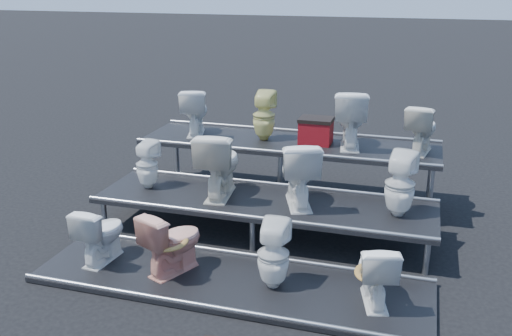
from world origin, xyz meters
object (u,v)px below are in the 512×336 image
(toilet_2, at_px, (273,254))
(toilet_0, at_px, (101,233))
(toilet_8, at_px, (195,111))
(toilet_5, at_px, (219,163))
(toilet_6, at_px, (299,172))
(toilet_3, at_px, (375,272))
(toilet_7, at_px, (400,184))
(toilet_10, at_px, (350,118))
(toilet_4, at_px, (147,165))
(toilet_1, at_px, (173,241))
(toilet_11, at_px, (422,129))
(red_crate, at_px, (316,132))
(toilet_9, at_px, (264,116))

(toilet_2, bearing_deg, toilet_0, -0.45)
(toilet_2, relative_size, toilet_8, 1.05)
(toilet_5, bearing_deg, toilet_6, 173.68)
(toilet_3, relative_size, toilet_7, 0.86)
(toilet_5, bearing_deg, toilet_0, 48.07)
(toilet_5, bearing_deg, toilet_7, 173.68)
(toilet_6, bearing_deg, toilet_10, -127.95)
(toilet_7, bearing_deg, toilet_4, 11.36)
(toilet_1, height_order, toilet_2, toilet_2)
(toilet_4, relative_size, toilet_6, 0.77)
(toilet_8, distance_m, toilet_11, 3.24)
(toilet_7, xyz_separation_m, red_crate, (-1.24, 1.32, 0.18))
(toilet_7, xyz_separation_m, toilet_8, (-3.06, 1.30, 0.36))
(toilet_8, bearing_deg, toilet_4, 67.45)
(toilet_8, height_order, toilet_9, toilet_9)
(red_crate, bearing_deg, toilet_8, -178.98)
(toilet_6, xyz_separation_m, toilet_11, (1.37, 1.30, 0.32))
(toilet_1, distance_m, toilet_8, 2.83)
(toilet_4, bearing_deg, toilet_7, -169.88)
(toilet_2, bearing_deg, toilet_6, -88.66)
(toilet_4, xyz_separation_m, toilet_5, (1.00, 0.00, 0.11))
(toilet_7, relative_size, toilet_11, 1.17)
(toilet_2, bearing_deg, toilet_8, -54.15)
(toilet_0, relative_size, toilet_5, 0.78)
(toilet_4, distance_m, toilet_6, 2.02)
(toilet_1, xyz_separation_m, toilet_6, (1.08, 1.30, 0.45))
(toilet_3, distance_m, red_crate, 2.92)
(toilet_3, relative_size, toilet_5, 0.78)
(toilet_0, height_order, toilet_8, toilet_8)
(toilet_1, height_order, toilet_11, toilet_11)
(toilet_0, relative_size, toilet_10, 0.82)
(toilet_2, xyz_separation_m, toilet_8, (-1.91, 2.60, 0.78))
(toilet_0, bearing_deg, toilet_3, -175.26)
(toilet_1, height_order, toilet_3, toilet_1)
(toilet_11, bearing_deg, toilet_10, 10.58)
(toilet_2, xyz_separation_m, toilet_7, (1.15, 1.30, 0.42))
(toilet_0, relative_size, toilet_2, 0.91)
(toilet_4, distance_m, toilet_11, 3.65)
(toilet_0, distance_m, toilet_8, 2.73)
(toilet_0, bearing_deg, toilet_9, -109.00)
(toilet_8, bearing_deg, toilet_7, 140.80)
(toilet_5, relative_size, toilet_10, 1.06)
(toilet_10, bearing_deg, toilet_5, 33.91)
(toilet_7, height_order, toilet_9, toilet_9)
(toilet_3, height_order, toilet_9, toilet_9)
(toilet_9, bearing_deg, toilet_6, 122.14)
(toilet_6, bearing_deg, toilet_5, -19.92)
(toilet_7, bearing_deg, toilet_6, 11.36)
(toilet_4, bearing_deg, toilet_3, 167.24)
(toilet_5, bearing_deg, toilet_1, 81.07)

